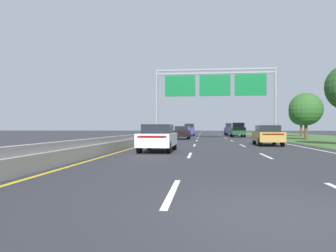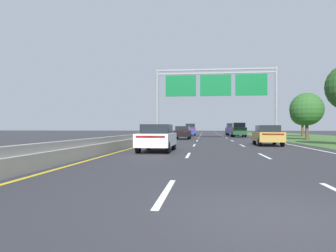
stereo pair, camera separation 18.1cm
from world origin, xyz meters
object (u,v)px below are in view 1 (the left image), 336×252
at_px(car_white_left_lane_sedan, 158,137).
at_px(roadside_tree_mid, 306,109).
at_px(car_gold_right_lane_sedan, 268,135).
at_px(car_black_left_lane_sedan, 182,132).
at_px(overhead_sign_gantry, 215,88).
at_px(pickup_truck_navy, 231,129).
at_px(roadside_tree_far, 301,114).
at_px(car_darkgreen_right_lane_suv, 237,130).
at_px(car_blue_left_lane_suv, 189,129).

height_order(car_white_left_lane_sedan, roadside_tree_mid, roadside_tree_mid).
xyz_separation_m(car_gold_right_lane_sedan, car_black_left_lane_sedan, (-7.54, 12.62, 0.00)).
bearing_deg(car_black_left_lane_sedan, car_gold_right_lane_sedan, -148.07).
bearing_deg(overhead_sign_gantry, car_black_left_lane_sedan, -160.18).
relative_size(overhead_sign_gantry, car_gold_right_lane_sedan, 3.39).
relative_size(pickup_truck_navy, car_gold_right_lane_sedan, 1.22).
distance_m(car_white_left_lane_sedan, roadside_tree_far, 38.05).
bearing_deg(car_gold_right_lane_sedan, car_darkgreen_right_lane_suv, 1.10).
distance_m(overhead_sign_gantry, car_white_left_lane_sedan, 22.22).
height_order(overhead_sign_gantry, car_darkgreen_right_lane_suv, overhead_sign_gantry).
relative_size(car_gold_right_lane_sedan, roadside_tree_mid, 0.83).
relative_size(car_gold_right_lane_sedan, car_black_left_lane_sedan, 1.00).
height_order(pickup_truck_navy, roadside_tree_far, roadside_tree_far).
bearing_deg(car_white_left_lane_sedan, roadside_tree_far, -27.81).
bearing_deg(car_gold_right_lane_sedan, pickup_truck_navy, 1.32).
bearing_deg(pickup_truck_navy, car_white_left_lane_sedan, 167.78).
height_order(car_gold_right_lane_sedan, car_blue_left_lane_suv, car_blue_left_lane_suv).
xyz_separation_m(car_black_left_lane_sedan, roadside_tree_mid, (14.16, -0.80, 2.66)).
distance_m(car_blue_left_lane_suv, roadside_tree_mid, 24.04).
bearing_deg(roadside_tree_mid, car_black_left_lane_sedan, 176.75).
distance_m(pickup_truck_navy, car_gold_right_lane_sedan, 31.82).
bearing_deg(car_black_left_lane_sedan, pickup_truck_navy, -20.41).
xyz_separation_m(car_gold_right_lane_sedan, roadside_tree_mid, (6.62, 11.81, 2.66)).
xyz_separation_m(overhead_sign_gantry, car_darkgreen_right_lane_suv, (3.63, 7.94, -5.21)).
relative_size(overhead_sign_gantry, car_black_left_lane_sedan, 3.40).
height_order(car_darkgreen_right_lane_suv, car_white_left_lane_sedan, car_darkgreen_right_lane_suv).
bearing_deg(pickup_truck_navy, car_black_left_lane_sedan, 157.43).
distance_m(car_gold_right_lane_sedan, roadside_tree_far, 28.42).
distance_m(car_black_left_lane_sedan, roadside_tree_mid, 14.43).
bearing_deg(pickup_truck_navy, car_darkgreen_right_lane_suv, 179.37).
xyz_separation_m(car_gold_right_lane_sedan, car_darkgreen_right_lane_suv, (0.09, 22.00, 0.28)).
xyz_separation_m(overhead_sign_gantry, car_gold_right_lane_sedan, (3.54, -14.06, -5.49)).
relative_size(car_gold_right_lane_sedan, car_white_left_lane_sedan, 1.00).
relative_size(car_white_left_lane_sedan, roadside_tree_mid, 0.83).
bearing_deg(overhead_sign_gantry, car_darkgreen_right_lane_suv, 65.44).
height_order(car_black_left_lane_sedan, car_blue_left_lane_suv, car_blue_left_lane_suv).
bearing_deg(car_white_left_lane_sedan, overhead_sign_gantry, -10.26).
bearing_deg(car_darkgreen_right_lane_suv, roadside_tree_far, -67.48).
relative_size(pickup_truck_navy, car_white_left_lane_sedan, 1.23).
distance_m(car_gold_right_lane_sedan, roadside_tree_mid, 13.80).
distance_m(pickup_truck_navy, car_darkgreen_right_lane_suv, 9.82).
bearing_deg(overhead_sign_gantry, roadside_tree_mid, -12.46).
relative_size(car_gold_right_lane_sedan, car_darkgreen_right_lane_suv, 0.94).
relative_size(car_gold_right_lane_sedan, roadside_tree_far, 0.81).
distance_m(car_darkgreen_right_lane_suv, roadside_tree_far, 11.51).
relative_size(overhead_sign_gantry, pickup_truck_navy, 2.77).
height_order(car_black_left_lane_sedan, car_white_left_lane_sedan, same).
height_order(overhead_sign_gantry, car_white_left_lane_sedan, overhead_sign_gantry).
xyz_separation_m(car_darkgreen_right_lane_suv, roadside_tree_mid, (6.53, -10.18, 2.38)).
bearing_deg(car_darkgreen_right_lane_suv, pickup_truck_navy, 0.64).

